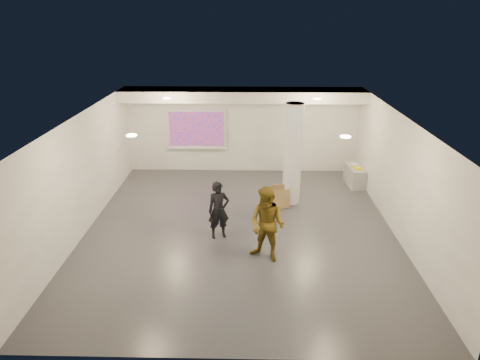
{
  "coord_description": "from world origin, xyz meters",
  "views": [
    {
      "loc": [
        0.23,
        -9.98,
        5.39
      ],
      "look_at": [
        0.0,
        0.4,
        1.25
      ],
      "focal_mm": 32.0,
      "sensor_mm": 36.0,
      "label": 1
    }
  ],
  "objects_px": {
    "man": "(267,224)",
    "woman": "(219,210)",
    "column": "(293,155)",
    "projection_screen": "(197,129)",
    "credenza": "(355,176)"
  },
  "relations": [
    {
      "from": "column",
      "to": "woman",
      "type": "height_order",
      "value": "column"
    },
    {
      "from": "projection_screen",
      "to": "credenza",
      "type": "xyz_separation_m",
      "value": [
        5.32,
        -1.25,
        -1.21
      ]
    },
    {
      "from": "column",
      "to": "man",
      "type": "distance_m",
      "value": 3.37
    },
    {
      "from": "projection_screen",
      "to": "man",
      "type": "relative_size",
      "value": 1.18
    },
    {
      "from": "column",
      "to": "man",
      "type": "relative_size",
      "value": 1.68
    },
    {
      "from": "column",
      "to": "projection_screen",
      "type": "relative_size",
      "value": 1.43
    },
    {
      "from": "woman",
      "to": "credenza",
      "type": "bearing_deg",
      "value": 22.77
    },
    {
      "from": "projection_screen",
      "to": "man",
      "type": "distance_m",
      "value": 6.3
    },
    {
      "from": "projection_screen",
      "to": "woman",
      "type": "distance_m",
      "value": 5.02
    },
    {
      "from": "credenza",
      "to": "woman",
      "type": "distance_m",
      "value": 5.57
    },
    {
      "from": "projection_screen",
      "to": "man",
      "type": "xyz_separation_m",
      "value": [
        2.25,
        -5.85,
        -0.64
      ]
    },
    {
      "from": "projection_screen",
      "to": "credenza",
      "type": "relative_size",
      "value": 1.92
    },
    {
      "from": "column",
      "to": "projection_screen",
      "type": "xyz_separation_m",
      "value": [
        -3.1,
        2.65,
        0.03
      ]
    },
    {
      "from": "woman",
      "to": "column",
      "type": "bearing_deg",
      "value": 29.85
    },
    {
      "from": "man",
      "to": "woman",
      "type": "bearing_deg",
      "value": 169.52
    }
  ]
}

